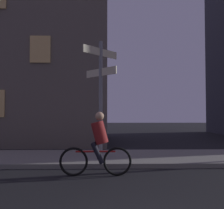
% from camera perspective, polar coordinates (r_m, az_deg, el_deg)
% --- Properties ---
extents(sidewalk_kerb, '(40.00, 2.78, 0.14)m').
position_cam_1_polar(sidewalk_kerb, '(8.71, 2.38, -11.94)').
color(sidewalk_kerb, gray).
rests_on(sidewalk_kerb, ground_plane).
extents(signpost, '(1.06, 1.06, 3.75)m').
position_cam_1_polar(signpost, '(8.08, -2.57, 3.51)').
color(signpost, gray).
rests_on(signpost, sidewalk_kerb).
extents(cyclist, '(1.82, 0.32, 1.61)m').
position_cam_1_polar(cyclist, '(6.43, -3.28, -9.37)').
color(cyclist, black).
rests_on(cyclist, ground_plane).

